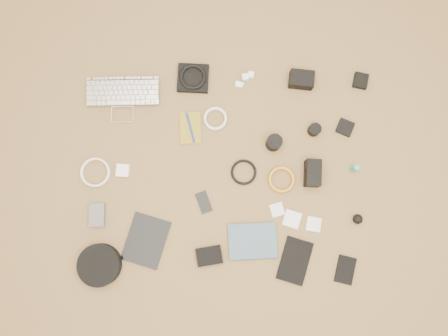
{
  "coord_description": "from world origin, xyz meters",
  "views": [
    {
      "loc": [
        0.0,
        -0.22,
        2.11
      ],
      "look_at": [
        -0.01,
        0.04,
        0.02
      ],
      "focal_mm": 35.0,
      "sensor_mm": 36.0,
      "label": 1
    }
  ],
  "objects_px": {
    "headphone_case": "(100,265)",
    "paperback": "(254,259)",
    "tablet": "(146,241)",
    "dslr_camera": "(301,80)",
    "phone": "(204,202)",
    "laptop": "(123,102)"
  },
  "relations": [
    {
      "from": "dslr_camera",
      "to": "tablet",
      "type": "bearing_deg",
      "value": -127.69
    },
    {
      "from": "dslr_camera",
      "to": "tablet",
      "type": "xyz_separation_m",
      "value": [
        -0.73,
        -0.81,
        -0.03
      ]
    },
    {
      "from": "phone",
      "to": "dslr_camera",
      "type": "bearing_deg",
      "value": 31.24
    },
    {
      "from": "tablet",
      "to": "headphone_case",
      "type": "distance_m",
      "value": 0.24
    },
    {
      "from": "tablet",
      "to": "phone",
      "type": "relative_size",
      "value": 2.26
    },
    {
      "from": "laptop",
      "to": "phone",
      "type": "height_order",
      "value": "laptop"
    },
    {
      "from": "headphone_case",
      "to": "paperback",
      "type": "relative_size",
      "value": 0.88
    },
    {
      "from": "laptop",
      "to": "dslr_camera",
      "type": "bearing_deg",
      "value": 5.9
    },
    {
      "from": "laptop",
      "to": "headphone_case",
      "type": "height_order",
      "value": "headphone_case"
    },
    {
      "from": "laptop",
      "to": "phone",
      "type": "bearing_deg",
      "value": -51.94
    },
    {
      "from": "paperback",
      "to": "tablet",
      "type": "bearing_deg",
      "value": 77.67
    },
    {
      "from": "laptop",
      "to": "phone",
      "type": "distance_m",
      "value": 0.64
    },
    {
      "from": "tablet",
      "to": "phone",
      "type": "xyz_separation_m",
      "value": [
        0.27,
        0.19,
        -0.0
      ]
    },
    {
      "from": "tablet",
      "to": "paperback",
      "type": "height_order",
      "value": "paperback"
    },
    {
      "from": "dslr_camera",
      "to": "phone",
      "type": "height_order",
      "value": "dslr_camera"
    },
    {
      "from": "tablet",
      "to": "headphone_case",
      "type": "bearing_deg",
      "value": -135.1
    },
    {
      "from": "laptop",
      "to": "paperback",
      "type": "bearing_deg",
      "value": -51.15
    },
    {
      "from": "phone",
      "to": "headphone_case",
      "type": "distance_m",
      "value": 0.57
    },
    {
      "from": "laptop",
      "to": "headphone_case",
      "type": "bearing_deg",
      "value": -97.15
    },
    {
      "from": "headphone_case",
      "to": "paperback",
      "type": "height_order",
      "value": "headphone_case"
    },
    {
      "from": "dslr_camera",
      "to": "paperback",
      "type": "bearing_deg",
      "value": -99.29
    },
    {
      "from": "headphone_case",
      "to": "laptop",
      "type": "bearing_deg",
      "value": 85.63
    }
  ]
}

